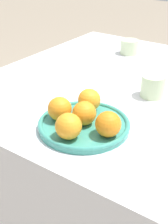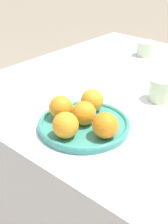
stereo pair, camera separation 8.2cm
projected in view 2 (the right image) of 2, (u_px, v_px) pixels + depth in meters
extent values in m
cube|color=white|center=(165.00, 190.00, 1.18)|extent=(1.30, 1.04, 0.77)
cylinder|color=teal|center=(84.00, 126.00, 0.85)|extent=(0.25, 0.25, 0.02)
torus|color=teal|center=(84.00, 123.00, 0.84)|extent=(0.25, 0.25, 0.01)
sphere|color=orange|center=(84.00, 113.00, 0.83)|extent=(0.06, 0.06, 0.06)
sphere|color=orange|center=(61.00, 107.00, 0.85)|extent=(0.07, 0.07, 0.07)
sphere|color=orange|center=(105.00, 126.00, 0.77)|extent=(0.07, 0.07, 0.07)
sphere|color=orange|center=(92.00, 100.00, 0.89)|extent=(0.07, 0.07, 0.07)
sphere|color=orange|center=(65.00, 125.00, 0.77)|extent=(0.07, 0.07, 0.07)
cylinder|color=beige|center=(161.00, 90.00, 0.98)|extent=(0.08, 0.08, 0.07)
cylinder|color=beige|center=(146.00, 49.00, 1.36)|extent=(0.08, 0.08, 0.06)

